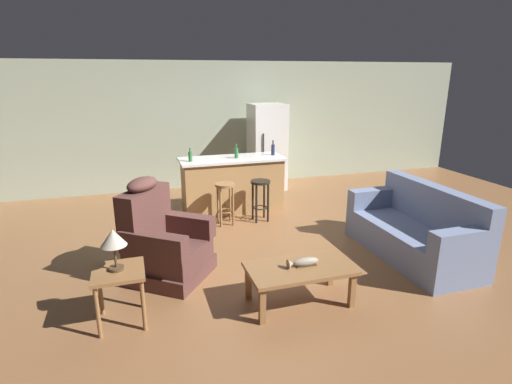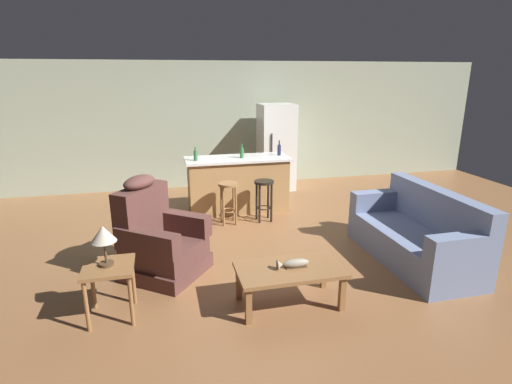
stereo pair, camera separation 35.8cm
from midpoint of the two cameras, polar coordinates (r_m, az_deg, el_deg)
The scene contains 15 objects.
ground_plane at distance 5.94m, azimuth 1.70°, elevation -6.69°, with size 12.00×12.00×0.00m.
back_wall at distance 8.57m, azimuth -3.80°, elevation 9.53°, with size 12.00×0.05×2.60m.
coffee_table at distance 4.24m, azimuth 7.27°, elevation -11.39°, with size 1.10×0.60×0.42m.
fish_figurine at distance 4.21m, azimuth 7.75°, elevation -10.14°, with size 0.34×0.10×0.10m.
couch at distance 5.63m, azimuth 23.73°, elevation -5.74°, with size 0.85×1.90×0.94m.
recliner_near_lamp at distance 4.92m, azimuth -11.71°, elevation -6.78°, with size 1.18×1.18×1.20m.
end_table at distance 4.16m, azimuth -17.91°, elevation -11.22°, with size 0.48×0.48×0.56m.
table_lamp at distance 4.00m, azimuth -18.60°, elevation -5.98°, with size 0.24×0.24×0.41m.
kitchen_island at distance 7.02m, azimuth -1.17°, elevation 1.15°, with size 1.80×0.70×0.95m.
bar_stool_left at distance 6.38m, azimuth -2.37°, elevation -0.52°, with size 0.32×0.32×0.68m.
bar_stool_right at distance 6.51m, azimuth 2.72°, elevation -0.16°, with size 0.32×0.32×0.68m.
refrigerator at distance 8.33m, azimuth 4.14°, elevation 6.40°, with size 0.70×0.69×1.76m.
bottle_tall_green at distance 7.12m, azimuth 4.78°, elevation 6.04°, with size 0.06×0.06×0.26m.
bottle_short_amber at distance 6.87m, azimuth -0.55°, elevation 5.64°, with size 0.07×0.07×0.24m.
bottle_wine_dark at distance 6.71m, azimuth -7.12°, elevation 5.20°, with size 0.06×0.06×0.23m.
Camera 2 is at (-1.28, -5.31, 2.34)m, focal length 28.00 mm.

